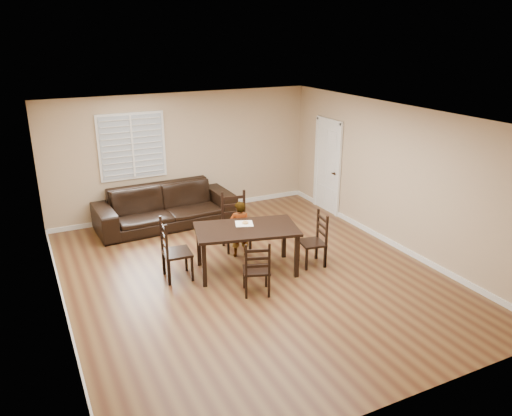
# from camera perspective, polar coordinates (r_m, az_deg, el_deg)

# --- Properties ---
(ground) EXTENTS (7.00, 7.00, 0.00)m
(ground) POSITION_cam_1_polar(r_m,az_deg,el_deg) (8.58, -0.54, -7.66)
(ground) COLOR brown
(ground) RESTS_ON ground
(room) EXTENTS (6.04, 7.04, 2.72)m
(room) POSITION_cam_1_polar(r_m,az_deg,el_deg) (8.08, -0.90, 4.37)
(room) COLOR tan
(room) RESTS_ON ground
(dining_table) EXTENTS (1.89, 1.34, 0.80)m
(dining_table) POSITION_cam_1_polar(r_m,az_deg,el_deg) (8.43, -1.11, -2.82)
(dining_table) COLOR black
(dining_table) RESTS_ON ground
(chair_near) EXTENTS (0.56, 0.53, 1.09)m
(chair_near) POSITION_cam_1_polar(r_m,az_deg,el_deg) (9.51, -2.47, -1.60)
(chair_near) COLOR black
(chair_near) RESTS_ON ground
(chair_far) EXTENTS (0.51, 0.50, 0.91)m
(chair_far) POSITION_cam_1_polar(r_m,az_deg,el_deg) (7.76, 0.14, -7.34)
(chair_far) COLOR black
(chair_far) RESTS_ON ground
(chair_left) EXTENTS (0.48, 0.51, 1.06)m
(chair_left) POSITION_cam_1_polar(r_m,az_deg,el_deg) (8.37, -9.88, -5.05)
(chair_left) COLOR black
(chair_left) RESTS_ON ground
(chair_right) EXTENTS (0.47, 0.49, 0.96)m
(chair_right) POSITION_cam_1_polar(r_m,az_deg,el_deg) (8.87, 7.12, -3.75)
(chair_right) COLOR black
(chair_right) RESTS_ON ground
(child) EXTENTS (0.44, 0.35, 1.06)m
(child) POSITION_cam_1_polar(r_m,az_deg,el_deg) (9.06, -1.88, -2.42)
(child) COLOR gray
(child) RESTS_ON ground
(napkin) EXTENTS (0.38, 0.38, 0.00)m
(napkin) POSITION_cam_1_polar(r_m,az_deg,el_deg) (8.57, -1.37, -1.79)
(napkin) COLOR beige
(napkin) RESTS_ON dining_table
(donut) EXTENTS (0.11, 0.11, 0.04)m
(donut) POSITION_cam_1_polar(r_m,az_deg,el_deg) (8.57, -1.23, -1.64)
(donut) COLOR gold
(donut) RESTS_ON napkin
(sofa) EXTENTS (2.93, 1.24, 0.84)m
(sofa) POSITION_cam_1_polar(r_m,az_deg,el_deg) (10.71, -10.31, 0.17)
(sofa) COLOR black
(sofa) RESTS_ON ground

